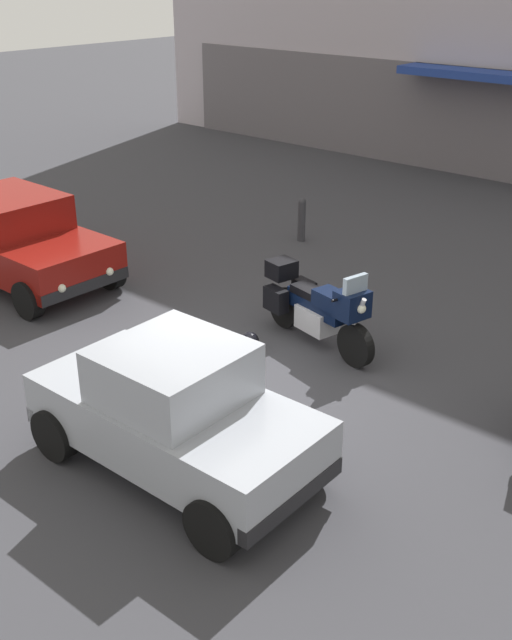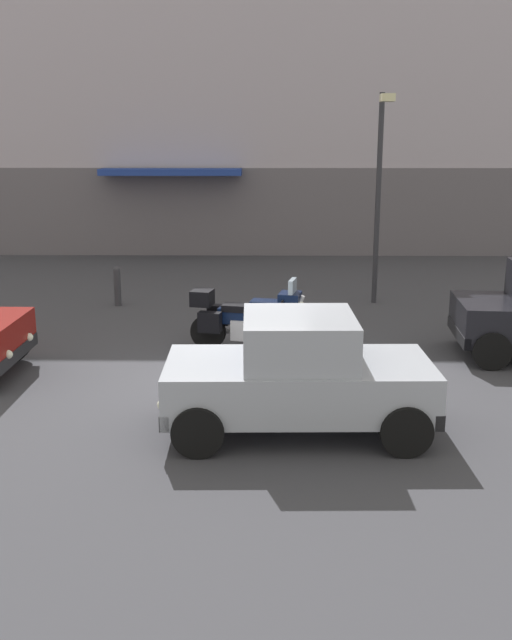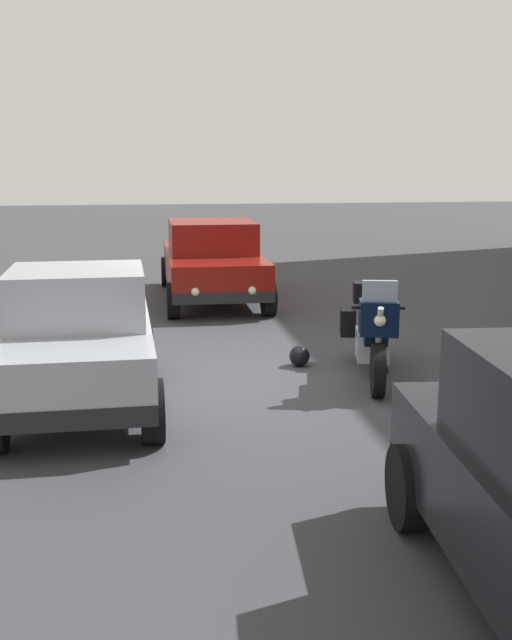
# 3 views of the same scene
# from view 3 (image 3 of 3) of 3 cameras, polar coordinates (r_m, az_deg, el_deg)

# --- Properties ---
(ground_plane) EXTENTS (80.00, 80.00, 0.00)m
(ground_plane) POSITION_cam_3_polar(r_m,az_deg,el_deg) (9.87, -1.41, -4.18)
(ground_plane) COLOR #38383D
(motorcycle) EXTENTS (2.24, 1.00, 1.36)m
(motorcycle) POSITION_cam_3_polar(r_m,az_deg,el_deg) (9.82, 8.65, -0.67)
(motorcycle) COLOR black
(motorcycle) RESTS_ON ground
(helmet) EXTENTS (0.28, 0.28, 0.28)m
(helmet) POSITION_cam_3_polar(r_m,az_deg,el_deg) (10.33, 3.25, -2.68)
(helmet) COLOR black
(helmet) RESTS_ON ground
(car_sedan_far) EXTENTS (4.59, 1.92, 1.56)m
(car_sedan_far) POSITION_cam_3_polar(r_m,az_deg,el_deg) (15.19, -3.29, 4.44)
(car_sedan_far) COLOR maroon
(car_sedan_far) RESTS_ON ground
(car_compact_side) EXTENTS (3.50, 1.77, 1.56)m
(car_compact_side) POSITION_cam_3_polar(r_m,az_deg,el_deg) (8.68, -12.99, -1.46)
(car_compact_side) COLOR #9EA3AD
(car_compact_side) RESTS_ON ground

